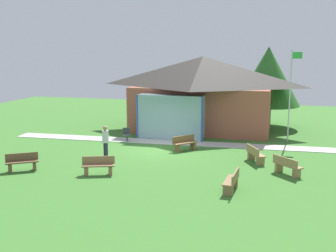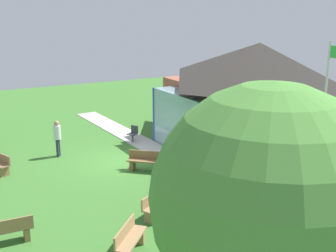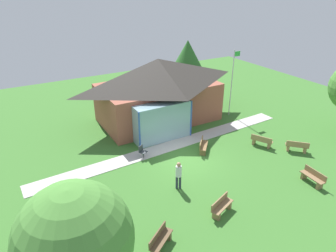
% 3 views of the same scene
% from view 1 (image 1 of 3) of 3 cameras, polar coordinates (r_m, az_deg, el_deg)
% --- Properties ---
extents(ground_plane, '(44.00, 44.00, 0.00)m').
position_cam_1_polar(ground_plane, '(23.84, -1.50, -3.33)').
color(ground_plane, '#3D752D').
extents(pavilion, '(10.40, 7.12, 5.21)m').
position_cam_1_polar(pavilion, '(29.26, 4.58, 4.64)').
color(pavilion, '#A35642').
rests_on(pavilion, ground_plane).
extents(footpath, '(20.03, 2.17, 0.03)m').
position_cam_1_polar(footpath, '(25.77, -0.18, -2.23)').
color(footpath, '#BCB7B2').
rests_on(footpath, ground_plane).
extents(flagpole, '(0.64, 0.08, 5.69)m').
position_cam_1_polar(flagpole, '(26.70, 16.51, 4.57)').
color(flagpole, silver).
rests_on(flagpole, ground_plane).
extents(bench_front_right, '(0.54, 1.53, 0.84)m').
position_cam_1_polar(bench_front_right, '(17.24, 8.78, -7.58)').
color(bench_front_right, olive).
rests_on(bench_front_right, ground_plane).
extents(bench_rear_near_path, '(1.34, 1.40, 0.84)m').
position_cam_1_polar(bench_rear_near_path, '(23.69, 2.32, -2.43)').
color(bench_rear_near_path, brown).
rests_on(bench_rear_near_path, ground_plane).
extents(bench_front_left, '(1.49, 1.20, 0.84)m').
position_cam_1_polar(bench_front_left, '(20.97, -19.43, -4.78)').
color(bench_front_left, brown).
rests_on(bench_front_left, ground_plane).
extents(bench_front_center, '(1.56, 0.93, 0.84)m').
position_cam_1_polar(bench_front_center, '(19.48, -9.56, -5.46)').
color(bench_front_center, olive).
rests_on(bench_front_center, ground_plane).
extents(bench_mid_right, '(1.08, 1.54, 0.84)m').
position_cam_1_polar(bench_mid_right, '(21.70, 11.88, -3.88)').
color(bench_mid_right, '#9E7A51').
rests_on(bench_mid_right, ground_plane).
extents(bench_lawn_far_right, '(1.37, 1.37, 0.84)m').
position_cam_1_polar(bench_lawn_far_right, '(19.97, 16.04, -5.34)').
color(bench_lawn_far_right, '#9E7A51').
rests_on(bench_lawn_far_right, ground_plane).
extents(patio_chair_west, '(0.60, 0.60, 0.86)m').
position_cam_1_polar(patio_chair_west, '(26.06, -5.68, -1.23)').
color(patio_chair_west, '#33383D').
rests_on(patio_chair_west, ground_plane).
extents(visitor_strolling_lawn, '(0.34, 0.34, 1.74)m').
position_cam_1_polar(visitor_strolling_lawn, '(22.15, -8.60, -1.82)').
color(visitor_strolling_lawn, '#2D3347').
rests_on(visitor_strolling_lawn, ground_plane).
extents(tree_behind_pavilion_right, '(4.73, 4.73, 5.89)m').
position_cam_1_polar(tree_behind_pavilion_right, '(31.24, 13.57, 6.66)').
color(tree_behind_pavilion_right, brown).
rests_on(tree_behind_pavilion_right, ground_plane).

